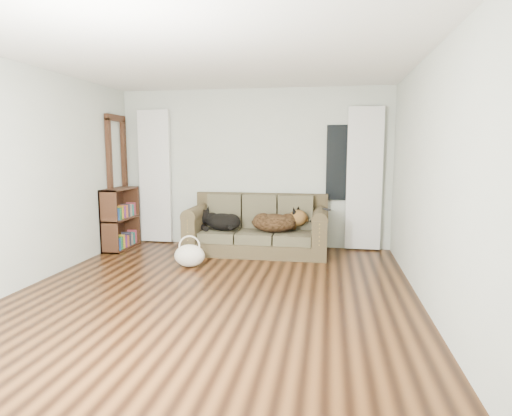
% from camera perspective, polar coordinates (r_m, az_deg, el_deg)
% --- Properties ---
extents(floor, '(5.00, 5.00, 0.00)m').
position_cam_1_polar(floor, '(4.97, -5.52, -11.16)').
color(floor, black).
rests_on(floor, ground).
extents(ceiling, '(5.00, 5.00, 0.00)m').
position_cam_1_polar(ceiling, '(4.80, -5.95, 19.64)').
color(ceiling, white).
rests_on(ceiling, ground).
extents(wall_back, '(4.50, 0.04, 2.60)m').
position_cam_1_polar(wall_back, '(7.15, -0.37, 5.30)').
color(wall_back, '#B8BFB1').
rests_on(wall_back, ground).
extents(wall_left, '(0.04, 5.00, 2.60)m').
position_cam_1_polar(wall_left, '(5.73, -28.00, 3.78)').
color(wall_left, '#B8BFB1').
rests_on(wall_left, ground).
extents(wall_right, '(0.04, 5.00, 2.60)m').
position_cam_1_polar(wall_right, '(4.65, 22.14, 3.39)').
color(wall_right, '#B8BFB1').
rests_on(wall_right, ground).
extents(curtain_left, '(0.55, 0.08, 2.25)m').
position_cam_1_polar(curtain_left, '(7.56, -13.30, 4.09)').
color(curtain_left, silver).
rests_on(curtain_left, ground).
extents(curtain_right, '(0.55, 0.08, 2.25)m').
position_cam_1_polar(curtain_right, '(6.99, 14.23, 3.77)').
color(curtain_right, silver).
rests_on(curtain_right, ground).
extents(window_pane, '(0.50, 0.03, 1.20)m').
position_cam_1_polar(window_pane, '(7.01, 11.40, 5.92)').
color(window_pane, black).
rests_on(window_pane, wall_back).
extents(door_casing, '(0.07, 0.60, 2.10)m').
position_cam_1_polar(door_casing, '(7.45, -17.93, 3.10)').
color(door_casing, black).
rests_on(door_casing, ground).
extents(sofa, '(2.17, 0.94, 0.89)m').
position_cam_1_polar(sofa, '(6.70, 0.15, -2.19)').
color(sofa, '#413922').
rests_on(sofa, floor).
extents(dog_black_lab, '(0.78, 0.71, 0.27)m').
position_cam_1_polar(dog_black_lab, '(6.79, -4.75, -1.81)').
color(dog_black_lab, black).
rests_on(dog_black_lab, sofa).
extents(dog_shepherd, '(0.74, 0.54, 0.31)m').
position_cam_1_polar(dog_shepherd, '(6.62, 2.78, -1.96)').
color(dog_shepherd, black).
rests_on(dog_shepherd, sofa).
extents(tv_remote, '(0.12, 0.17, 0.02)m').
position_cam_1_polar(tv_remote, '(6.44, 9.38, -0.17)').
color(tv_remote, black).
rests_on(tv_remote, sofa).
extents(tote_bag, '(0.46, 0.37, 0.31)m').
position_cam_1_polar(tote_bag, '(6.01, -8.85, -6.26)').
color(tote_bag, silver).
rests_on(tote_bag, floor).
extents(bookshelf, '(0.36, 0.82, 0.99)m').
position_cam_1_polar(bookshelf, '(7.31, -17.62, -1.32)').
color(bookshelf, black).
rests_on(bookshelf, floor).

